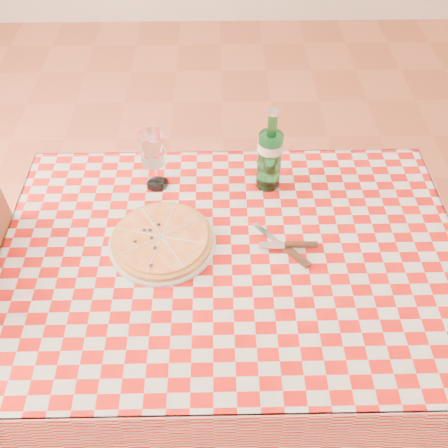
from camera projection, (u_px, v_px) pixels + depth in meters
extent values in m
plane|color=#9C4C32|center=(229.00, 377.00, 1.94)|extent=(6.00, 6.00, 0.00)
cube|color=brown|center=(231.00, 261.00, 1.41)|extent=(1.20, 0.80, 0.04)
cylinder|color=brown|center=(48.00, 435.00, 1.45)|extent=(0.06, 0.06, 0.71)
cylinder|color=brown|center=(417.00, 429.00, 1.46)|extent=(0.06, 0.06, 0.71)
cylinder|color=brown|center=(87.00, 253.00, 1.91)|extent=(0.06, 0.06, 0.71)
cylinder|color=brown|center=(368.00, 250.00, 1.92)|extent=(0.06, 0.06, 0.71)
cube|color=#AD100A|center=(232.00, 255.00, 1.39)|extent=(1.30, 0.90, 0.01)
cylinder|color=brown|center=(437.00, 358.00, 1.76)|extent=(0.04, 0.04, 0.44)
cylinder|color=brown|center=(436.00, 277.00, 2.00)|extent=(0.04, 0.04, 0.44)
cylinder|color=brown|center=(49.00, 322.00, 1.88)|extent=(0.03, 0.03, 0.41)
cylinder|color=brown|center=(25.00, 412.00, 1.65)|extent=(0.03, 0.03, 0.41)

